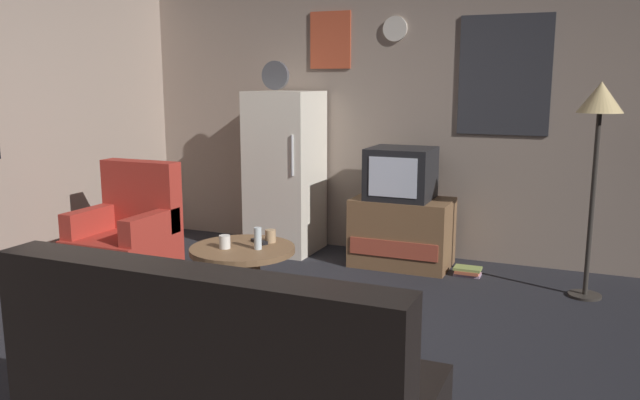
# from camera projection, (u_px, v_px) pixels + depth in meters

# --- Properties ---
(ground_plane) EXTENTS (12.00, 12.00, 0.00)m
(ground_plane) POSITION_uv_depth(u_px,v_px,m) (270.00, 347.00, 3.86)
(ground_plane) COLOR #232328
(wall_with_art) EXTENTS (5.20, 0.12, 2.73)m
(wall_with_art) POSITION_uv_depth(u_px,v_px,m) (392.00, 105.00, 5.82)
(wall_with_art) COLOR gray
(wall_with_art) RESTS_ON ground_plane
(fridge) EXTENTS (0.60, 0.62, 1.77)m
(fridge) POSITION_uv_depth(u_px,v_px,m) (285.00, 172.00, 5.94)
(fridge) COLOR silver
(fridge) RESTS_ON ground_plane
(tv_stand) EXTENTS (0.84, 0.53, 0.59)m
(tv_stand) POSITION_uv_depth(u_px,v_px,m) (402.00, 232.00, 5.52)
(tv_stand) COLOR brown
(tv_stand) RESTS_ON ground_plane
(crt_tv) EXTENTS (0.54, 0.51, 0.44)m
(crt_tv) POSITION_uv_depth(u_px,v_px,m) (401.00, 173.00, 5.43)
(crt_tv) COLOR black
(crt_tv) RESTS_ON tv_stand
(standing_lamp) EXTENTS (0.32, 0.32, 1.59)m
(standing_lamp) POSITION_uv_depth(u_px,v_px,m) (599.00, 114.00, 4.50)
(standing_lamp) COLOR #332D28
(standing_lamp) RESTS_ON ground_plane
(coffee_table) EXTENTS (0.72, 0.72, 0.48)m
(coffee_table) POSITION_uv_depth(u_px,v_px,m) (243.00, 280.00, 4.37)
(coffee_table) COLOR brown
(coffee_table) RESTS_ON ground_plane
(wine_glass) EXTENTS (0.05, 0.05, 0.15)m
(wine_glass) POSITION_uv_depth(u_px,v_px,m) (258.00, 238.00, 4.26)
(wine_glass) COLOR silver
(wine_glass) RESTS_ON coffee_table
(mug_ceramic_white) EXTENTS (0.08, 0.08, 0.09)m
(mug_ceramic_white) POSITION_uv_depth(u_px,v_px,m) (225.00, 242.00, 4.29)
(mug_ceramic_white) COLOR silver
(mug_ceramic_white) RESTS_ON coffee_table
(mug_ceramic_tan) EXTENTS (0.08, 0.08, 0.09)m
(mug_ceramic_tan) POSITION_uv_depth(u_px,v_px,m) (270.00, 236.00, 4.45)
(mug_ceramic_tan) COLOR tan
(mug_ceramic_tan) RESTS_ON coffee_table
(remote_control) EXTENTS (0.15, 0.11, 0.02)m
(remote_control) POSITION_uv_depth(u_px,v_px,m) (259.00, 242.00, 4.43)
(remote_control) COLOR black
(remote_control) RESTS_ON coffee_table
(armchair) EXTENTS (0.68, 0.68, 0.96)m
(armchair) POSITION_uv_depth(u_px,v_px,m) (127.00, 242.00, 5.02)
(armchair) COLOR #A52D23
(armchair) RESTS_ON ground_plane
(couch) EXTENTS (1.70, 0.80, 0.92)m
(couch) POSITION_uv_depth(u_px,v_px,m) (225.00, 395.00, 2.63)
(couch) COLOR black
(couch) RESTS_ON ground_plane
(book_stack) EXTENTS (0.22, 0.15, 0.07)m
(book_stack) POSITION_uv_depth(u_px,v_px,m) (468.00, 271.00, 5.26)
(book_stack) COLOR #C19FBC
(book_stack) RESTS_ON ground_plane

